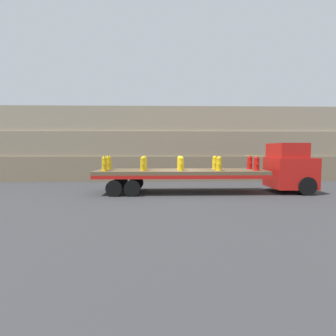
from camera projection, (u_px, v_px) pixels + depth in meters
ground_plane at (180, 192)px, 15.32m from camera, size 120.00×120.00×0.00m
rock_cliff at (174, 144)px, 21.99m from camera, size 60.00×3.30×5.91m
truck_cab at (291, 168)px, 15.40m from camera, size 2.29×2.57×2.88m
flatbed_trailer at (172, 174)px, 15.23m from camera, size 9.72×2.69×1.33m
fire_hydrant_yellow_near_0 at (105, 164)px, 14.51m from camera, size 0.37×0.59×0.81m
fire_hydrant_yellow_far_0 at (109, 163)px, 15.65m from camera, size 0.37×0.59×0.81m
fire_hydrant_yellow_near_1 at (143, 164)px, 14.57m from camera, size 0.37×0.59×0.81m
fire_hydrant_yellow_far_1 at (144, 163)px, 15.71m from camera, size 0.37×0.59×0.81m
fire_hydrant_yellow_near_2 at (181, 164)px, 14.63m from camera, size 0.37×0.59×0.81m
fire_hydrant_yellow_far_2 at (180, 163)px, 15.77m from camera, size 0.37×0.59×0.81m
fire_hydrant_yellow_near_3 at (219, 164)px, 14.69m from camera, size 0.37×0.59×0.81m
fire_hydrant_yellow_far_3 at (215, 163)px, 15.83m from camera, size 0.37×0.59×0.81m
fire_hydrant_red_near_4 at (257, 164)px, 14.75m from camera, size 0.37×0.59×0.81m
fire_hydrant_red_far_4 at (250, 163)px, 15.89m from camera, size 0.37×0.59×0.81m
cargo_strap_rear at (107, 156)px, 15.05m from camera, size 0.05×2.80×0.01m
cargo_strap_middle at (253, 156)px, 15.29m from camera, size 0.05×2.80×0.01m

